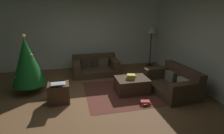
% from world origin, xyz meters
% --- Properties ---
extents(ground_plane, '(6.40, 6.40, 0.00)m').
position_xyz_m(ground_plane, '(0.00, 0.00, 0.00)').
color(ground_plane, brown).
extents(rear_partition, '(6.40, 0.12, 2.60)m').
position_xyz_m(rear_partition, '(0.00, 3.14, 1.30)').
color(rear_partition, beige).
rests_on(rear_partition, ground_plane).
extents(corner_partition, '(0.12, 6.40, 2.60)m').
position_xyz_m(corner_partition, '(3.14, 0.00, 1.30)').
color(corner_partition, beige).
rests_on(corner_partition, ground_plane).
extents(couch_left, '(1.58, 0.98, 0.66)m').
position_xyz_m(couch_left, '(0.32, 2.25, 0.26)').
color(couch_left, '#473323').
rests_on(couch_left, ground_plane).
extents(couch_right, '(1.07, 1.59, 0.73)m').
position_xyz_m(couch_right, '(2.25, 0.15, 0.28)').
color(couch_right, '#473323').
rests_on(couch_right, ground_plane).
extents(ottoman, '(0.89, 0.67, 0.42)m').
position_xyz_m(ottoman, '(1.09, 0.43, 0.21)').
color(ottoman, '#473323').
rests_on(ottoman, ground_plane).
extents(gift_box, '(0.26, 0.23, 0.12)m').
position_xyz_m(gift_box, '(1.06, 0.41, 0.48)').
color(gift_box, gold).
rests_on(gift_box, ottoman).
extents(tv_remote, '(0.12, 0.16, 0.02)m').
position_xyz_m(tv_remote, '(1.23, 0.50, 0.43)').
color(tv_remote, black).
rests_on(tv_remote, ottoman).
extents(christmas_tree, '(0.91, 0.91, 1.65)m').
position_xyz_m(christmas_tree, '(-1.71, 1.09, 0.90)').
color(christmas_tree, brown).
rests_on(christmas_tree, ground_plane).
extents(side_table, '(0.52, 0.44, 0.50)m').
position_xyz_m(side_table, '(-0.90, 0.29, 0.25)').
color(side_table, '#4C3323').
rests_on(side_table, ground_plane).
extents(laptop, '(0.35, 0.43, 0.19)m').
position_xyz_m(laptop, '(-0.90, 0.22, 0.56)').
color(laptop, silver).
rests_on(laptop, side_table).
extents(book_stack, '(0.26, 0.24, 0.09)m').
position_xyz_m(book_stack, '(1.19, -0.34, 0.05)').
color(book_stack, beige).
rests_on(book_stack, ground_plane).
extents(corner_lamp, '(0.36, 0.36, 1.57)m').
position_xyz_m(corner_lamp, '(2.66, 2.73, 1.34)').
color(corner_lamp, black).
rests_on(corner_lamp, ground_plane).
extents(area_rug, '(2.60, 2.00, 0.01)m').
position_xyz_m(area_rug, '(1.09, 0.43, 0.00)').
color(area_rug, '#5C2B22').
rests_on(area_rug, ground_plane).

